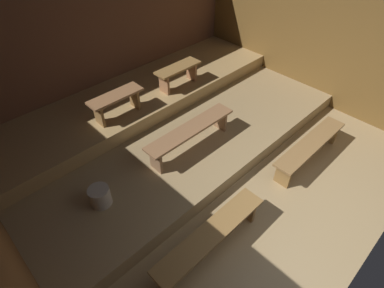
% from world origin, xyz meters
% --- Properties ---
extents(ground, '(6.87, 5.81, 0.08)m').
position_xyz_m(ground, '(0.00, 2.50, -0.04)').
color(ground, '#A1865C').
extents(wall_back, '(6.87, 0.06, 2.68)m').
position_xyz_m(wall_back, '(0.00, 5.04, 1.34)').
color(wall_back, brown).
rests_on(wall_back, ground).
extents(wall_right, '(0.06, 5.81, 2.68)m').
position_xyz_m(wall_right, '(3.07, 2.50, 1.34)').
color(wall_right, brown).
rests_on(wall_right, ground).
extents(platform_lower, '(6.07, 3.38, 0.27)m').
position_xyz_m(platform_lower, '(0.00, 3.31, 0.13)').
color(platform_lower, '#9A7F56').
rests_on(platform_lower, ground).
extents(platform_middle, '(6.07, 1.59, 0.27)m').
position_xyz_m(platform_middle, '(0.00, 4.21, 0.40)').
color(platform_middle, '#A78553').
rests_on(platform_middle, platform_lower).
extents(bench_floor_left, '(1.75, 0.32, 0.42)m').
position_xyz_m(bench_floor_left, '(-1.21, 1.11, 0.34)').
color(bench_floor_left, olive).
rests_on(bench_floor_left, ground).
extents(bench_floor_right, '(1.75, 0.32, 0.42)m').
position_xyz_m(bench_floor_right, '(1.21, 1.11, 0.34)').
color(bench_floor_right, olive).
rests_on(bench_floor_right, ground).
extents(bench_lower_center, '(1.72, 0.32, 0.42)m').
position_xyz_m(bench_lower_center, '(-0.19, 2.53, 0.60)').
color(bench_lower_center, '#8F6441').
rests_on(bench_lower_center, platform_lower).
extents(bench_middle_left, '(0.96, 0.32, 0.42)m').
position_xyz_m(bench_middle_left, '(-0.71, 3.82, 0.84)').
color(bench_middle_left, '#90633F').
rests_on(bench_middle_left, platform_middle).
extents(bench_middle_right, '(0.96, 0.32, 0.42)m').
position_xyz_m(bench_middle_right, '(0.71, 3.82, 0.84)').
color(bench_middle_right, olive).
rests_on(bench_middle_right, platform_middle).
extents(pail_lower, '(0.29, 0.29, 0.29)m').
position_xyz_m(pail_lower, '(-1.90, 2.57, 0.41)').
color(pail_lower, '#B2A899').
rests_on(pail_lower, platform_lower).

